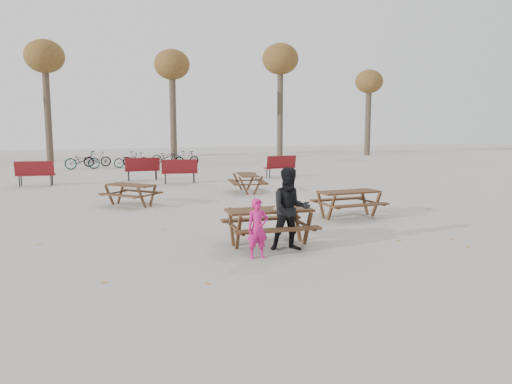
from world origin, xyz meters
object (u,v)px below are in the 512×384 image
object	(u,v)px
adult	(290,209)
soda_bottle	(257,208)
main_picnic_table	(269,218)
food_tray	(278,209)
picnic_table_north	(131,195)
child	(258,228)
picnic_table_east	(348,204)
picnic_table_far	(248,183)

from	to	relation	value
adult	soda_bottle	bearing A→B (deg)	156.03
main_picnic_table	food_tray	xyz separation A→B (m)	(0.16, -0.11, 0.21)
main_picnic_table	food_tray	bearing A→B (deg)	-33.37
food_tray	adult	xyz separation A→B (m)	(0.11, -0.44, 0.05)
soda_bottle	picnic_table_north	size ratio (longest dim) A/B	0.11
soda_bottle	main_picnic_table	bearing A→B (deg)	29.87
main_picnic_table	food_tray	world-z (taller)	food_tray
food_tray	child	world-z (taller)	child
child	adult	world-z (taller)	adult
soda_bottle	adult	bearing A→B (deg)	-30.82
main_picnic_table	picnic_table_east	xyz separation A→B (m)	(3.02, 2.33, -0.22)
main_picnic_table	picnic_table_north	distance (m)	6.53
food_tray	soda_bottle	size ratio (longest dim) A/B	1.06
adult	food_tray	bearing A→B (deg)	110.50
soda_bottle	child	xyz separation A→B (m)	(-0.20, -0.72, -0.27)
picnic_table_east	picnic_table_north	size ratio (longest dim) A/B	1.09
soda_bottle	picnic_table_east	bearing A→B (deg)	36.91
child	food_tray	bearing A→B (deg)	46.95
main_picnic_table	child	bearing A→B (deg)	-120.07
main_picnic_table	adult	bearing A→B (deg)	-63.68
adult	picnic_table_far	size ratio (longest dim) A/B	1.08
food_tray	child	size ratio (longest dim) A/B	0.16
main_picnic_table	food_tray	size ratio (longest dim) A/B	10.00
food_tray	picnic_table_far	bearing A→B (deg)	79.31
picnic_table_east	picnic_table_far	world-z (taller)	picnic_table_east
main_picnic_table	child	distance (m)	1.05
child	picnic_table_east	bearing A→B (deg)	40.07
picnic_table_east	picnic_table_far	distance (m)	5.65
soda_bottle	picnic_table_north	distance (m)	6.60
food_tray	adult	world-z (taller)	adult
food_tray	picnic_table_far	world-z (taller)	food_tray
soda_bottle	picnic_table_far	bearing A→B (deg)	76.05
picnic_table_far	picnic_table_north	bearing A→B (deg)	117.84
picnic_table_far	picnic_table_east	bearing A→B (deg)	-161.34
picnic_table_far	child	bearing A→B (deg)	170.64
main_picnic_table	child	world-z (taller)	child
picnic_table_north	picnic_table_far	xyz separation A→B (m)	(4.27, 1.82, 0.01)
child	picnic_table_north	bearing A→B (deg)	104.53
soda_bottle	adult	world-z (taller)	adult
food_tray	child	bearing A→B (deg)	-130.75
picnic_table_east	picnic_table_far	xyz separation A→B (m)	(-1.36, 5.48, -0.03)
soda_bottle	adult	size ratio (longest dim) A/B	0.10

